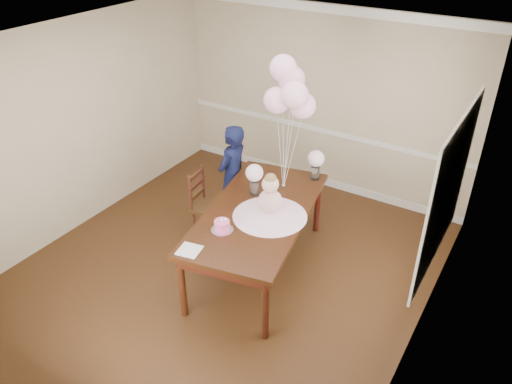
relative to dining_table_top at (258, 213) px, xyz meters
name	(u,v)px	position (x,y,z in m)	size (l,w,h in m)	color
floor	(226,269)	(-0.32, -0.23, -0.80)	(4.50, 5.00, 0.00)	black
ceiling	(217,46)	(-0.32, -0.23, 1.90)	(4.50, 5.00, 0.02)	white
wall_back	(321,101)	(-0.32, 2.27, 0.55)	(4.50, 0.02, 2.70)	tan
wall_front	(21,315)	(-0.32, -2.73, 0.55)	(4.50, 0.02, 2.70)	tan
wall_left	(78,127)	(-2.57, -0.23, 0.55)	(0.02, 5.00, 2.70)	tan
wall_right	(432,236)	(1.93, -0.23, 0.55)	(0.02, 5.00, 2.70)	tan
chair_rail_trim	(319,130)	(-0.32, 2.26, 0.10)	(4.50, 0.02, 0.07)	silver
crown_molding	(327,8)	(-0.32, 2.26, 1.83)	(4.50, 0.02, 0.12)	white
baseboard_trim	(315,179)	(-0.32, 2.26, -0.74)	(4.50, 0.02, 0.12)	silver
window_frame	(448,191)	(1.91, 0.27, 0.75)	(0.02, 1.66, 1.56)	white
window_blinds	(446,191)	(1.89, 0.27, 0.75)	(0.01, 1.50, 1.40)	silver
dining_table_top	(258,213)	(0.00, 0.00, 0.00)	(1.11, 2.21, 0.06)	black
table_apron	(258,219)	(0.00, 0.00, -0.08)	(0.99, 2.10, 0.11)	black
table_leg_fl	(182,287)	(-0.26, -1.09, -0.41)	(0.08, 0.08, 0.77)	black
table_leg_fr	(266,309)	(0.65, -0.91, -0.41)	(0.08, 0.08, 0.77)	black
table_leg_bl	(252,193)	(-0.65, 0.91, -0.41)	(0.08, 0.08, 0.77)	black
table_leg_br	(317,206)	(0.26, 1.09, -0.41)	(0.08, 0.08, 0.77)	black
baby_skirt	(270,212)	(0.17, -0.02, 0.08)	(0.84, 0.84, 0.11)	#F0B1D3
baby_torso	(270,201)	(0.17, -0.02, 0.23)	(0.27, 0.27, 0.27)	pink
baby_head	(270,184)	(0.17, -0.02, 0.44)	(0.19, 0.19, 0.19)	beige
baby_hair	(270,179)	(0.17, -0.02, 0.50)	(0.13, 0.13, 0.13)	brown
cake_platter	(222,230)	(-0.12, -0.53, 0.03)	(0.24, 0.24, 0.01)	silver
birthday_cake	(222,225)	(-0.12, -0.53, 0.09)	(0.17, 0.17, 0.11)	#FF509D
cake_flower_a	(222,220)	(-0.12, -0.53, 0.16)	(0.03, 0.03, 0.03)	white
cake_flower_b	(225,219)	(-0.09, -0.50, 0.16)	(0.03, 0.03, 0.03)	silver
rose_vase_near	(254,187)	(-0.23, 0.29, 0.12)	(0.11, 0.11, 0.18)	silver
roses_near	(254,173)	(-0.23, 0.29, 0.31)	(0.21, 0.21, 0.21)	silver
rose_vase_far	(315,173)	(0.23, 1.00, 0.12)	(0.11, 0.11, 0.18)	silver
roses_far	(316,159)	(0.23, 1.00, 0.31)	(0.21, 0.21, 0.21)	#FBD2D8
napkin	(189,250)	(-0.20, -1.00, 0.03)	(0.22, 0.22, 0.01)	silver
balloon_weight	(283,186)	(-0.01, 0.62, 0.04)	(0.04, 0.04, 0.02)	silver
balloon_a	(277,100)	(-0.12, 0.60, 1.13)	(0.31, 0.31, 0.31)	#FFB4D6
balloon_b	(295,95)	(0.11, 0.58, 1.24)	(0.31, 0.31, 0.31)	#FCB2D0
balloon_c	(292,80)	(-0.01, 0.73, 1.35)	(0.31, 0.31, 0.31)	#DE9DB9
balloon_d	(283,68)	(-0.12, 0.73, 1.46)	(0.31, 0.31, 0.31)	#FFB4DA
balloon_e	(302,106)	(0.14, 0.74, 1.08)	(0.31, 0.31, 0.31)	#FFB4D3
balloon_ribbon_a	(280,152)	(-0.06, 0.61, 0.50)	(0.00, 0.00, 0.93)	silver
balloon_ribbon_b	(288,150)	(0.05, 0.60, 0.56)	(0.00, 0.00, 1.04)	white
balloon_ribbon_c	(287,142)	(-0.01, 0.67, 0.61)	(0.00, 0.00, 1.15)	white
balloon_ribbon_d	(283,137)	(-0.06, 0.67, 0.67)	(0.00, 0.00, 1.26)	white
balloon_ribbon_e	(292,154)	(0.07, 0.68, 0.48)	(0.00, 0.00, 0.87)	white
dining_chair_seat	(210,208)	(-0.90, 0.28, -0.39)	(0.40, 0.40, 0.05)	#341E0E
chair_leg_fl	(194,225)	(-1.04, 0.10, -0.61)	(0.04, 0.04, 0.39)	#381F0F
chair_leg_fr	(216,231)	(-0.72, 0.14, -0.61)	(0.04, 0.04, 0.39)	#3E2211
chair_leg_bl	(206,212)	(-1.08, 0.42, -0.61)	(0.04, 0.04, 0.39)	#361F0E
chair_leg_br	(228,218)	(-0.76, 0.46, -0.61)	(0.04, 0.04, 0.39)	#3A1610
chair_back_post_l	(190,193)	(-1.06, 0.09, -0.13)	(0.04, 0.04, 0.51)	#3D1A10
chair_back_post_r	(203,181)	(-1.10, 0.42, -0.13)	(0.04, 0.04, 0.51)	#36160E
chair_slat_low	(197,194)	(-1.08, 0.26, -0.24)	(0.03, 0.36, 0.05)	#3A2010
chair_slat_mid	(197,185)	(-1.08, 0.26, -0.09)	(0.03, 0.36, 0.05)	#38160F
chair_slat_top	(196,175)	(-1.08, 0.26, 0.06)	(0.03, 0.36, 0.05)	#39180F
woman	(232,177)	(-0.79, 0.65, -0.08)	(0.53, 0.35, 1.45)	black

